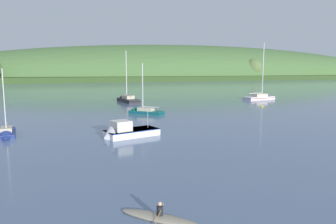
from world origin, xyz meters
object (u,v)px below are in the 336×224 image
Objects in this scene: sailboat_near_mooring at (262,98)px; sailboat_midwater_white at (127,101)px; canoe_with_paddler at (160,218)px; sailboat_outer_reach at (142,112)px; mooring_buoy_midchannel at (262,107)px; fishing_boat_moored at (126,134)px; sailboat_far_left at (7,135)px.

sailboat_midwater_white is at bearing 163.67° from sailboat_near_mooring.
canoe_with_paddler is (-9.35, -57.63, -0.20)m from sailboat_midwater_white.
sailboat_near_mooring is 1.65× the size of sailboat_outer_reach.
sailboat_outer_reach is (-1.32, -20.74, -0.08)m from sailboat_midwater_white.
sailboat_midwater_white is at bearing 123.48° from canoe_with_paddler.
sailboat_near_mooring reaches higher than sailboat_midwater_white.
mooring_buoy_midchannel is (33.25, 38.79, -0.09)m from canoe_with_paddler.
sailboat_midwater_white is 20.78m from sailboat_outer_reach.
canoe_with_paddler is at bearing 67.77° from fishing_boat_moored.
mooring_buoy_midchannel is (-10.15, -14.30, -0.21)m from sailboat_near_mooring.
sailboat_far_left is at bearing 78.68° from sailboat_outer_reach.
sailboat_far_left is 2.19× the size of canoe_with_paddler.
mooring_buoy_midchannel is (43.84, 14.97, -0.16)m from sailboat_far_left.
sailboat_outer_reach is at bearing 118.11° from sailboat_far_left.
sailboat_near_mooring is at bearing -111.76° from sailboat_outer_reach.
sailboat_outer_reach is at bearing -175.69° from mooring_buoy_midchannel.
sailboat_far_left reaches higher than canoe_with_paddler.
sailboat_midwater_white is 38.84m from fishing_boat_moored.
sailboat_near_mooring is 61.42m from sailboat_far_left.
sailboat_outer_reach is at bearing -164.13° from sailboat_near_mooring.
sailboat_outer_reach is 37.76m from canoe_with_paddler.
sailboat_midwater_white is at bearing -50.02° from sailboat_outer_reach.
mooring_buoy_midchannel is at bearing -134.11° from sailboat_near_mooring.
sailboat_far_left is at bearing -35.30° from fishing_boat_moored.
sailboat_near_mooring reaches higher than mooring_buoy_midchannel.
fishing_boat_moored is (12.61, -4.33, 0.17)m from sailboat_far_left.
sailboat_near_mooring reaches higher than canoe_with_paddler.
sailboat_far_left is 1.22× the size of fishing_boat_moored.
sailboat_near_mooring is 2.30× the size of fishing_boat_moored.
sailboat_near_mooring is 68.58m from canoe_with_paddler.
sailboat_midwater_white reaches higher than sailboat_far_left.
sailboat_far_left is (-19.94, -33.81, -0.13)m from sailboat_midwater_white.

